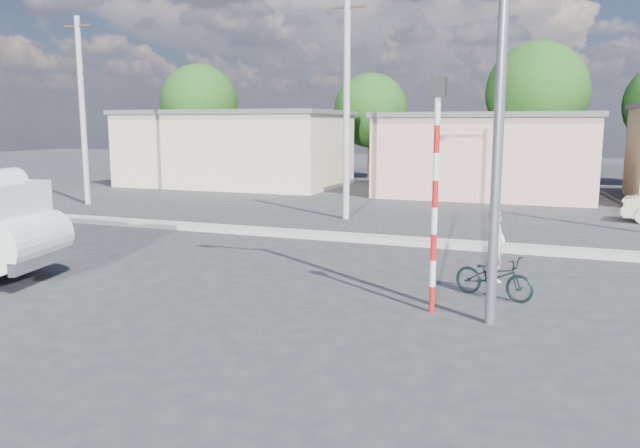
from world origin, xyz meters
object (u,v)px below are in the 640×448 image
(traffic_pole, at_px, (436,175))
(streetlight, at_px, (493,37))
(bicycle, at_px, (494,277))
(cyclist, at_px, (495,261))

(traffic_pole, bearing_deg, streetlight, -17.73)
(bicycle, relative_size, streetlight, 0.19)
(bicycle, xyz_separation_m, traffic_pole, (-0.99, -1.43, 2.15))
(traffic_pole, relative_size, streetlight, 0.48)
(traffic_pole, distance_m, streetlight, 2.56)
(bicycle, relative_size, traffic_pole, 0.39)
(bicycle, bearing_deg, traffic_pole, 165.09)
(traffic_pole, bearing_deg, cyclist, 55.32)
(cyclist, height_order, traffic_pole, traffic_pole)
(cyclist, bearing_deg, streetlight, -161.93)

